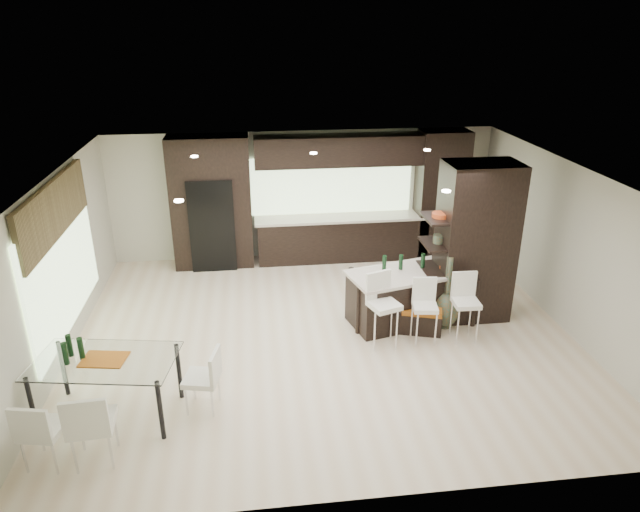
{
  "coord_description": "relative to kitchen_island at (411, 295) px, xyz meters",
  "views": [
    {
      "loc": [
        -1.08,
        -8.08,
        4.82
      ],
      "look_at": [
        0.0,
        0.6,
        1.15
      ],
      "focal_mm": 32.0,
      "sensor_mm": 36.0,
      "label": 1
    }
  ],
  "objects": [
    {
      "name": "stone_accent",
      "position": [
        -5.47,
        -0.15,
        1.8
      ],
      "size": [
        0.08,
        3.0,
        0.8
      ],
      "primitive_type": "cube",
      "color": "brown",
      "rests_on": "left_wall"
    },
    {
      "name": "right_wall",
      "position": [
        2.46,
        -0.35,
        0.9
      ],
      "size": [
        0.02,
        7.0,
        2.7
      ],
      "primitive_type": "cube",
      "color": "beige",
      "rests_on": "ground"
    },
    {
      "name": "chair_end",
      "position": [
        -3.38,
        -2.05,
        -0.05
      ],
      "size": [
        0.52,
        0.52,
        0.81
      ],
      "primitive_type": "cube",
      "rotation": [
        0.0,
        0.0,
        1.36
      ],
      "color": "white",
      "rests_on": "ground"
    },
    {
      "name": "stool_left",
      "position": [
        -0.66,
        -0.78,
        0.04
      ],
      "size": [
        0.55,
        0.55,
        0.97
      ],
      "primitive_type": "cube",
      "rotation": [
        0.0,
        0.0,
        0.34
      ],
      "color": "white",
      "rests_on": "ground"
    },
    {
      "name": "left_wall",
      "position": [
        -5.54,
        -0.35,
        0.9
      ],
      "size": [
        0.02,
        7.0,
        2.7
      ],
      "primitive_type": "cube",
      "color": "beige",
      "rests_on": "ground"
    },
    {
      "name": "stool_right",
      "position": [
        0.66,
        -0.76,
        0.0
      ],
      "size": [
        0.41,
        0.41,
        0.9
      ],
      "primitive_type": "cube",
      "rotation": [
        0.0,
        0.0,
        -0.04
      ],
      "color": "white",
      "rests_on": "ground"
    },
    {
      "name": "ground",
      "position": [
        -1.54,
        -0.35,
        -0.45
      ],
      "size": [
        8.0,
        8.0,
        0.0
      ],
      "primitive_type": "plane",
      "color": "beige",
      "rests_on": "ground"
    },
    {
      "name": "bench",
      "position": [
        -0.16,
        -0.34,
        -0.23
      ],
      "size": [
        1.22,
        0.76,
        0.44
      ],
      "primitive_type": "cube",
      "rotation": [
        0.0,
        0.0,
        -0.3
      ],
      "color": "black",
      "rests_on": "ground"
    },
    {
      "name": "ceiling",
      "position": [
        -1.54,
        -0.35,
        2.25
      ],
      "size": [
        8.0,
        7.0,
        0.02
      ],
      "primitive_type": "cube",
      "color": "white",
      "rests_on": "ground"
    },
    {
      "name": "kitchen_island",
      "position": [
        0.0,
        0.0,
        0.0
      ],
      "size": [
        2.32,
        1.43,
        0.9
      ],
      "primitive_type": "cube",
      "rotation": [
        0.0,
        0.0,
        0.25
      ],
      "color": "black",
      "rests_on": "ground"
    },
    {
      "name": "chair_near",
      "position": [
        -4.56,
        -2.87,
        0.01
      ],
      "size": [
        0.53,
        0.53,
        0.92
      ],
      "primitive_type": "cube",
      "rotation": [
        0.0,
        0.0,
        0.06
      ],
      "color": "white",
      "rests_on": "ground"
    },
    {
      "name": "floor_vase",
      "position": [
        0.51,
        -0.32,
        0.19
      ],
      "size": [
        0.6,
        0.6,
        1.27
      ],
      "primitive_type": null,
      "rotation": [
        0.0,
        0.0,
        0.35
      ],
      "color": "#4B533B",
      "rests_on": "ground"
    },
    {
      "name": "back_cabinetry",
      "position": [
        -1.04,
        2.82,
        0.9
      ],
      "size": [
        6.8,
        0.68,
        2.7
      ],
      "primitive_type": "cube",
      "color": "black",
      "rests_on": "ground"
    },
    {
      "name": "ceiling_spots",
      "position": [
        -1.54,
        -0.1,
        2.23
      ],
      "size": [
        4.0,
        3.0,
        0.02
      ],
      "primitive_type": "cube",
      "color": "white",
      "rests_on": "ceiling"
    },
    {
      "name": "back_wall",
      "position": [
        -1.54,
        3.15,
        0.9
      ],
      "size": [
        8.0,
        0.02,
        2.7
      ],
      "primitive_type": "cube",
      "color": "beige",
      "rests_on": "ground"
    },
    {
      "name": "chair_far",
      "position": [
        -5.11,
        -2.85,
        -0.03
      ],
      "size": [
        0.54,
        0.54,
        0.84
      ],
      "primitive_type": "cube",
      "rotation": [
        0.0,
        0.0,
        -0.2
      ],
      "color": "white",
      "rests_on": "ground"
    },
    {
      "name": "stool_mid",
      "position": [
        0.0,
        -0.75,
        -0.02
      ],
      "size": [
        0.43,
        0.43,
        0.85
      ],
      "primitive_type": "cube",
      "rotation": [
        0.0,
        0.0,
        -0.14
      ],
      "color": "white",
      "rests_on": "ground"
    },
    {
      "name": "window_left",
      "position": [
        -5.5,
        -0.15,
        0.9
      ],
      "size": [
        0.04,
        3.2,
        1.9
      ],
      "primitive_type": "cube",
      "color": "#B2D199",
      "rests_on": "left_wall"
    },
    {
      "name": "refrigerator",
      "position": [
        -3.44,
        2.77,
        0.5
      ],
      "size": [
        0.9,
        0.68,
        1.9
      ],
      "primitive_type": "cube",
      "color": "black",
      "rests_on": "ground"
    },
    {
      "name": "dining_table",
      "position": [
        -4.56,
        -2.05,
        -0.03
      ],
      "size": [
        1.9,
        1.27,
        0.84
      ],
      "primitive_type": "cube",
      "rotation": [
        0.0,
        0.0,
        -0.17
      ],
      "color": "white",
      "rests_on": "ground"
    },
    {
      "name": "partition_column",
      "position": [
        1.06,
        0.05,
        0.9
      ],
      "size": [
        1.2,
        0.8,
        2.7
      ],
      "primitive_type": "cube",
      "color": "black",
      "rests_on": "ground"
    },
    {
      "name": "window_back",
      "position": [
        -0.94,
        3.11,
        1.1
      ],
      "size": [
        3.4,
        0.04,
        1.2
      ],
      "primitive_type": "cube",
      "color": "#B2D199",
      "rests_on": "back_wall"
    }
  ]
}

